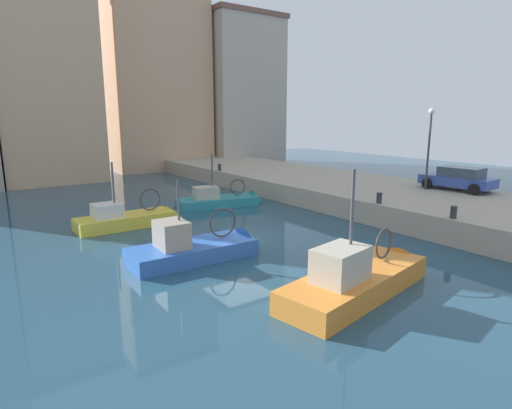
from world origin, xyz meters
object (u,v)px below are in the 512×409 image
object	(u,v)px
mooring_bollard_south	(454,212)
parked_car_blue	(458,178)
fishing_boat_teal	(224,204)
mooring_bollard_mid	(379,198)
mooring_bollard_north	(220,167)
fishing_boat_yellow	(132,224)
quay_streetlamp	(430,135)
fishing_boat_orange	(361,287)
fishing_boat_blue	(201,254)

from	to	relation	value
mooring_bollard_south	parked_car_blue	bearing A→B (deg)	28.27
fishing_boat_teal	mooring_bollard_mid	bearing A→B (deg)	-66.21
mooring_bollard_south	mooring_bollard_north	xyz separation A→B (m)	(0.00, 20.00, 0.00)
parked_car_blue	mooring_bollard_mid	distance (m)	7.00
parked_car_blue	mooring_bollard_north	bearing A→B (deg)	113.25
fishing_boat_teal	mooring_bollard_north	distance (m)	8.21
fishing_boat_yellow	parked_car_blue	bearing A→B (deg)	-23.71
fishing_boat_teal	mooring_bollard_south	size ratio (longest dim) A/B	10.92
parked_car_blue	fishing_boat_yellow	bearing A→B (deg)	156.29
mooring_bollard_mid	quay_streetlamp	distance (m)	6.47
fishing_boat_orange	mooring_bollard_north	world-z (taller)	fishing_boat_orange
fishing_boat_orange	mooring_bollard_mid	xyz separation A→B (m)	(7.22, 5.12, 1.33)
mooring_bollard_south	quay_streetlamp	distance (m)	8.13
fishing_boat_teal	mooring_bollard_south	xyz separation A→B (m)	(3.94, -12.93, 1.37)
fishing_boat_yellow	fishing_boat_teal	xyz separation A→B (m)	(6.45, 1.55, -0.01)
mooring_bollard_mid	quay_streetlamp	xyz separation A→B (m)	(5.65, 1.04, 2.98)
fishing_boat_blue	mooring_bollard_south	distance (m)	11.07
fishing_boat_blue	quay_streetlamp	world-z (taller)	quay_streetlamp
fishing_boat_orange	parked_car_blue	distance (m)	15.12
fishing_boat_orange	parked_car_blue	world-z (taller)	fishing_boat_orange
fishing_boat_blue	fishing_boat_orange	bearing A→B (deg)	-66.52
fishing_boat_orange	fishing_boat_blue	xyz separation A→B (m)	(-2.61, 6.01, -0.01)
fishing_boat_orange	parked_car_blue	xyz separation A→B (m)	(14.20, 4.87, 1.77)
fishing_boat_blue	fishing_boat_teal	bearing A→B (deg)	53.70
fishing_boat_teal	parked_car_blue	xyz separation A→B (m)	(10.92, -9.17, 1.81)
quay_streetlamp	fishing_boat_orange	bearing A→B (deg)	-154.46
fishing_boat_blue	parked_car_blue	world-z (taller)	fishing_boat_blue
fishing_boat_yellow	mooring_bollard_mid	size ratio (longest dim) A/B	10.38
parked_car_blue	mooring_bollard_south	size ratio (longest dim) A/B	7.71
mooring_bollard_mid	mooring_bollard_north	xyz separation A→B (m)	(0.00, 16.00, 0.00)
fishing_boat_blue	parked_car_blue	bearing A→B (deg)	-3.88
fishing_boat_orange	fishing_boat_teal	distance (m)	14.43
fishing_boat_blue	mooring_bollard_north	bearing A→B (deg)	56.93
fishing_boat_blue	fishing_boat_teal	distance (m)	9.97
fishing_boat_yellow	fishing_boat_teal	world-z (taller)	fishing_boat_yellow
mooring_bollard_north	fishing_boat_teal	bearing A→B (deg)	-119.09
fishing_boat_orange	fishing_boat_blue	size ratio (longest dim) A/B	1.21
mooring_bollard_south	fishing_boat_orange	bearing A→B (deg)	-171.21
mooring_bollard_mid	quay_streetlamp	bearing A→B (deg)	10.39
fishing_boat_blue	quay_streetlamp	size ratio (longest dim) A/B	1.21
fishing_boat_teal	parked_car_blue	world-z (taller)	fishing_boat_teal
parked_car_blue	mooring_bollard_north	world-z (taller)	parked_car_blue
quay_streetlamp	mooring_bollard_north	bearing A→B (deg)	110.68
mooring_bollard_mid	fishing_boat_blue	bearing A→B (deg)	174.80
mooring_bollard_south	fishing_boat_blue	bearing A→B (deg)	153.54
fishing_boat_blue	mooring_bollard_north	xyz separation A→B (m)	(9.84, 15.11, 1.34)
fishing_boat_blue	mooring_bollard_mid	distance (m)	9.97
fishing_boat_teal	mooring_bollard_north	world-z (taller)	fishing_boat_teal
parked_car_blue	fishing_boat_teal	bearing A→B (deg)	139.95
parked_car_blue	mooring_bollard_south	distance (m)	7.94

